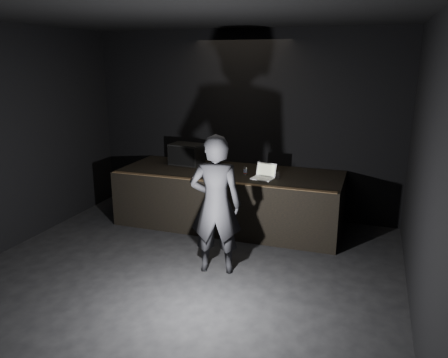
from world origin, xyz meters
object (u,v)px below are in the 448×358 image
(stage_riser, at_px, (229,198))
(laptop, at_px, (264,174))
(stage_monitor, at_px, (186,154))
(beer_can, at_px, (245,171))
(person, at_px, (216,205))

(stage_riser, bearing_deg, laptop, -18.14)
(stage_monitor, bearing_deg, stage_riser, -11.46)
(stage_riser, relative_size, beer_can, 26.68)
(stage_monitor, relative_size, laptop, 1.54)
(stage_monitor, xyz_separation_m, person, (1.37, -2.10, -0.20))
(beer_can, relative_size, person, 0.08)
(stage_monitor, distance_m, person, 2.52)
(laptop, height_order, person, person)
(stage_riser, height_order, person, person)
(stage_monitor, height_order, person, person)
(stage_riser, distance_m, beer_can, 0.68)
(laptop, relative_size, beer_can, 2.72)
(stage_monitor, xyz_separation_m, beer_can, (1.31, -0.43, -0.12))
(beer_can, distance_m, person, 1.67)
(laptop, bearing_deg, stage_riser, 172.77)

